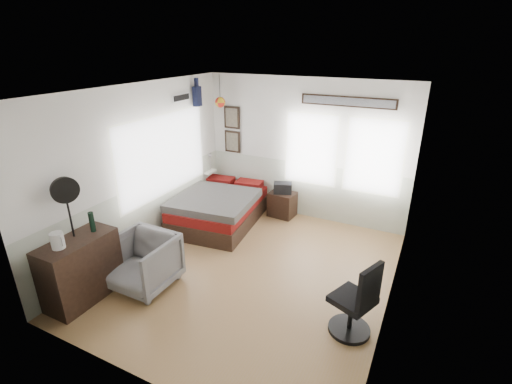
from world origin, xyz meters
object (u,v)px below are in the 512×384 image
armchair (143,262)px  nightstand (282,204)px  bed (219,208)px  dresser (81,269)px  task_chair (356,306)px

armchair → nightstand: size_ratio=1.72×
bed → armchair: bearing=-93.8°
dresser → task_chair: bearing=15.4°
bed → dresser: 2.81m
armchair → nightstand: (0.87, 3.02, -0.14)m
dresser → nightstand: 3.87m
dresser → armchair: dresser is taller
bed → nightstand: (0.97, 0.82, -0.05)m
dresser → armchair: 0.79m
armchair → task_chair: bearing=8.0°
armchair → bed: bearing=93.2°
dresser → nightstand: bearing=68.5°
task_chair → bed: bearing=171.3°
bed → nightstand: bed is taller
dresser → task_chair: (3.45, 0.95, -0.04)m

